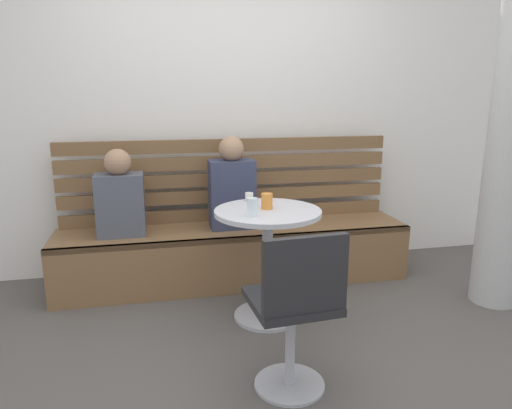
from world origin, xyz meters
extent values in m
plane|color=#514C47|center=(0.00, 0.00, 0.00)|extent=(8.00, 8.00, 0.00)
cube|color=silver|center=(0.00, 1.64, 1.45)|extent=(5.20, 0.10, 2.90)
cube|color=brown|center=(0.00, 1.20, 0.22)|extent=(2.70, 0.52, 0.44)
cube|color=brown|center=(0.00, 0.96, 0.42)|extent=(2.70, 0.04, 0.04)
cube|color=brown|center=(0.00, 1.44, 0.49)|extent=(2.65, 0.04, 0.10)
cube|color=brown|center=(0.00, 1.44, 0.64)|extent=(2.65, 0.04, 0.10)
cube|color=brown|center=(0.00, 1.44, 0.78)|extent=(2.65, 0.04, 0.10)
cube|color=brown|center=(0.00, 1.44, 0.92)|extent=(2.65, 0.04, 0.10)
cube|color=brown|center=(0.00, 1.44, 1.05)|extent=(2.65, 0.04, 0.10)
cylinder|color=#ADADB2|center=(0.10, 0.55, 0.01)|extent=(0.44, 0.44, 0.02)
cylinder|color=#ADADB2|center=(0.10, 0.55, 0.37)|extent=(0.07, 0.07, 0.69)
cylinder|color=silver|center=(0.10, 0.55, 0.72)|extent=(0.68, 0.68, 0.03)
cylinder|color=#ADADB2|center=(0.04, -0.20, 0.01)|extent=(0.36, 0.36, 0.02)
cylinder|color=#ADADB2|center=(0.04, -0.20, 0.23)|extent=(0.05, 0.05, 0.45)
cube|color=#232326|center=(0.04, -0.20, 0.47)|extent=(0.43, 0.43, 0.04)
cube|color=#232326|center=(0.05, -0.37, 0.67)|extent=(0.40, 0.07, 0.36)
cube|color=#333851|center=(-0.02, 1.23, 0.70)|extent=(0.34, 0.22, 0.52)
sphere|color=#A37A5B|center=(-0.02, 1.23, 1.05)|extent=(0.19, 0.19, 0.19)
cube|color=#4C515B|center=(-0.84, 1.20, 0.67)|extent=(0.34, 0.22, 0.45)
sphere|color=#A37A5B|center=(-0.84, 1.20, 0.98)|extent=(0.19, 0.19, 0.19)
cylinder|color=silver|center=(0.04, 0.82, 0.77)|extent=(0.06, 0.06, 0.05)
cylinder|color=orange|center=(0.10, 0.57, 0.79)|extent=(0.07, 0.07, 0.10)
cylinder|color=white|center=(-0.02, 0.42, 0.80)|extent=(0.07, 0.07, 0.11)
camera|label=1|loc=(-0.58, -2.23, 1.46)|focal=32.76mm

